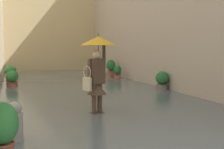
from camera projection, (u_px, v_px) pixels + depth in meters
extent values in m
plane|color=gray|center=(80.00, 90.00, 12.53)|extent=(60.00, 60.00, 0.00)
cube|color=#515B60|center=(80.00, 89.00, 12.53)|extent=(7.06, 25.38, 0.09)
cube|color=#2D2319|center=(94.00, 115.00, 7.65)|extent=(0.20, 0.26, 0.10)
cylinder|color=#4C3828|center=(94.00, 99.00, 7.62)|extent=(0.16, 0.16, 0.72)
cube|color=#2D2319|center=(100.00, 114.00, 7.77)|extent=(0.20, 0.26, 0.10)
cylinder|color=#4C3828|center=(100.00, 98.00, 7.74)|extent=(0.16, 0.16, 0.72)
cube|color=#4C3828|center=(97.00, 71.00, 7.62)|extent=(0.44, 0.35, 0.61)
cone|color=#4C3828|center=(97.00, 89.00, 7.66)|extent=(0.66, 0.66, 0.28)
sphere|color=#DBB293|center=(97.00, 55.00, 7.58)|extent=(0.22, 0.22, 0.22)
cylinder|color=#4C3828|center=(104.00, 54.00, 7.73)|extent=(0.11, 0.11, 0.44)
cylinder|color=#4C3828|center=(89.00, 69.00, 7.46)|extent=(0.11, 0.11, 0.48)
cylinder|color=black|center=(99.00, 50.00, 7.61)|extent=(0.02, 0.02, 0.44)
cone|color=gold|center=(99.00, 41.00, 7.59)|extent=(0.91, 0.91, 0.22)
cylinder|color=black|center=(98.00, 35.00, 7.58)|extent=(0.01, 0.01, 0.08)
cube|color=beige|center=(87.00, 84.00, 7.43)|extent=(0.17, 0.28, 0.32)
torus|color=beige|center=(87.00, 72.00, 7.40)|extent=(0.14, 0.28, 0.30)
cylinder|color=brown|center=(111.00, 74.00, 17.36)|extent=(0.40, 0.40, 0.39)
torus|color=brown|center=(111.00, 71.00, 17.34)|extent=(0.44, 0.44, 0.04)
ellipsoid|color=#23602D|center=(111.00, 65.00, 17.31)|extent=(0.49, 0.49, 0.63)
cylinder|color=brown|center=(11.00, 79.00, 14.92)|extent=(0.40, 0.40, 0.40)
torus|color=brown|center=(10.00, 75.00, 14.90)|extent=(0.44, 0.44, 0.04)
ellipsoid|color=#387F3D|center=(10.00, 70.00, 14.88)|extent=(0.55, 0.55, 0.46)
cylinder|color=#9E563D|center=(12.00, 86.00, 12.83)|extent=(0.41, 0.41, 0.26)
torus|color=brown|center=(12.00, 82.00, 12.82)|extent=(0.45, 0.45, 0.04)
ellipsoid|color=#2D7033|center=(12.00, 76.00, 12.80)|extent=(0.50, 0.50, 0.50)
torus|color=brown|center=(3.00, 144.00, 4.27)|extent=(0.33, 0.33, 0.04)
ellipsoid|color=#2D7033|center=(2.00, 123.00, 4.24)|extent=(0.43, 0.43, 0.59)
cylinder|color=#9E563D|center=(117.00, 77.00, 16.21)|extent=(0.34, 0.34, 0.28)
torus|color=brown|center=(117.00, 75.00, 16.20)|extent=(0.38, 0.38, 0.04)
ellipsoid|color=#23602D|center=(117.00, 70.00, 16.18)|extent=(0.41, 0.41, 0.49)
cylinder|color=#66605B|center=(162.00, 88.00, 11.93)|extent=(0.43, 0.43, 0.29)
torus|color=#56524E|center=(162.00, 84.00, 11.92)|extent=(0.47, 0.47, 0.04)
ellipsoid|color=#23602D|center=(162.00, 78.00, 11.90)|extent=(0.51, 0.51, 0.51)
cylinder|color=gray|center=(15.00, 129.00, 5.40)|extent=(0.27, 0.27, 0.59)
sphere|color=gray|center=(15.00, 109.00, 5.37)|extent=(0.24, 0.24, 0.24)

